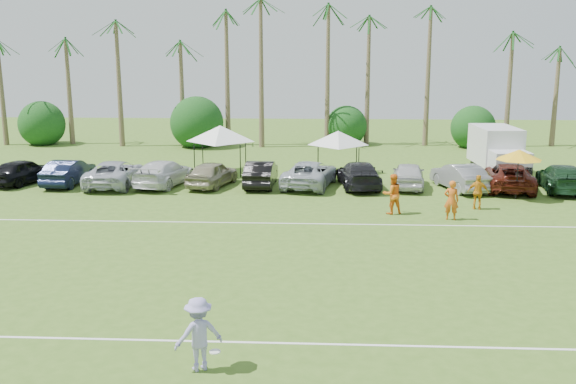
{
  "coord_description": "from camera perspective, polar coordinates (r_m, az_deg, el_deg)",
  "views": [
    {
      "loc": [
        3.87,
        -13.51,
        7.45
      ],
      "look_at": [
        2.51,
        13.26,
        1.6
      ],
      "focal_mm": 40.0,
      "sensor_mm": 36.0,
      "label": 1
    }
  ],
  "objects": [
    {
      "name": "sideline_player_a",
      "position": [
        29.91,
        14.32,
        -0.7
      ],
      "size": [
        0.73,
        0.55,
        1.82
      ],
      "primitive_type": "imported",
      "rotation": [
        0.0,
        0.0,
        2.97
      ],
      "color": "#D35A17",
      "rests_on": "ground"
    },
    {
      "name": "canopy_tent_right",
      "position": [
        40.11,
        4.49,
        5.44
      ],
      "size": [
        3.85,
        3.85,
        3.12
      ],
      "color": "black",
      "rests_on": "ground"
    },
    {
      "name": "sideline_player_c",
      "position": [
        32.26,
        16.55,
        -0.01
      ],
      "size": [
        1.06,
        0.64,
        1.69
      ],
      "primitive_type": "imported",
      "rotation": [
        0.0,
        0.0,
        2.9
      ],
      "color": "orange",
      "rests_on": "ground"
    },
    {
      "name": "parked_car_0",
      "position": [
        40.07,
        -22.5,
        1.72
      ],
      "size": [
        2.96,
        4.62,
        1.46
      ],
      "primitive_type": "imported",
      "rotation": [
        0.0,
        0.0,
        2.83
      ],
      "color": "black",
      "rests_on": "ground"
    },
    {
      "name": "bush_tree_0",
      "position": [
        57.55,
        -20.65,
        5.89
      ],
      "size": [
        4.0,
        4.0,
        4.0
      ],
      "color": "brown",
      "rests_on": "ground"
    },
    {
      "name": "parked_car_5",
      "position": [
        36.35,
        -2.42,
        1.65
      ],
      "size": [
        1.65,
        4.48,
        1.46
      ],
      "primitive_type": "imported",
      "rotation": [
        0.0,
        0.0,
        3.12
      ],
      "color": "black",
      "rests_on": "ground"
    },
    {
      "name": "bush_tree_3",
      "position": [
        54.19,
        15.9,
        5.86
      ],
      "size": [
        4.0,
        4.0,
        4.0
      ],
      "color": "brown",
      "rests_on": "ground"
    },
    {
      "name": "field_lines",
      "position": [
        23.09,
        -6.95,
        -6.59
      ],
      "size": [
        80.0,
        12.1,
        0.01
      ],
      "color": "white",
      "rests_on": "ground"
    },
    {
      "name": "box_truck",
      "position": [
        40.86,
        18.2,
        3.47
      ],
      "size": [
        2.44,
        5.9,
        3.0
      ],
      "rotation": [
        0.0,
        0.0,
        0.04
      ],
      "color": "silver",
      "rests_on": "ground"
    },
    {
      "name": "parked_car_8",
      "position": [
        36.51,
        10.65,
        1.5
      ],
      "size": [
        2.25,
        4.48,
        1.46
      ],
      "primitive_type": "imported",
      "rotation": [
        0.0,
        0.0,
        3.02
      ],
      "color": "silver",
      "rests_on": "ground"
    },
    {
      "name": "palm_tree_8",
      "position": [
        52.31,
        13.24,
        12.03
      ],
      "size": [
        2.4,
        2.4,
        8.9
      ],
      "color": "brown",
      "rests_on": "ground"
    },
    {
      "name": "palm_tree_4",
      "position": [
        52.1,
        -5.93,
        12.29
      ],
      "size": [
        2.4,
        2.4,
        8.9
      ],
      "color": "brown",
      "rests_on": "ground"
    },
    {
      "name": "palm_tree_2",
      "position": [
        53.92,
        -14.66,
        13.8
      ],
      "size": [
        2.4,
        2.4,
        10.9
      ],
      "color": "brown",
      "rests_on": "ground"
    },
    {
      "name": "bush_tree_2",
      "position": [
        52.85,
        5.22,
        6.13
      ],
      "size": [
        4.0,
        4.0,
        4.0
      ],
      "color": "brown",
      "rests_on": "ground"
    },
    {
      "name": "parked_car_2",
      "position": [
        37.68,
        -15.13,
        1.61
      ],
      "size": [
        2.5,
        5.3,
        1.46
      ],
      "primitive_type": "imported",
      "rotation": [
        0.0,
        0.0,
        3.15
      ],
      "color": "#B2B6C0",
      "rests_on": "ground"
    },
    {
      "name": "parked_car_11",
      "position": [
        38.17,
        23.15,
        1.18
      ],
      "size": [
        2.75,
        5.28,
        1.46
      ],
      "primitive_type": "imported",
      "rotation": [
        0.0,
        0.0,
        3.0
      ],
      "color": "#17371E",
      "rests_on": "ground"
    },
    {
      "name": "canopy_tent_left",
      "position": [
        40.23,
        -6.05,
        5.9
      ],
      "size": [
        4.33,
        4.33,
        3.5
      ],
      "color": "black",
      "rests_on": "ground"
    },
    {
      "name": "palm_tree_9",
      "position": [
        53.42,
        18.7,
        12.65
      ],
      "size": [
        2.4,
        2.4,
        9.9
      ],
      "color": "brown",
      "rests_on": "ground"
    },
    {
      "name": "palm_tree_6",
      "position": [
        51.54,
        3.13,
        14.26
      ],
      "size": [
        2.4,
        2.4,
        10.9
      ],
      "color": "brown",
      "rests_on": "ground"
    },
    {
      "name": "ground",
      "position": [
        15.9,
        -12.0,
        -15.92
      ],
      "size": [
        120.0,
        120.0,
        0.0
      ],
      "primitive_type": "plane",
      "color": "#40631D",
      "rests_on": "ground"
    },
    {
      "name": "palm_tree_7",
      "position": [
        51.74,
        7.74,
        15.1
      ],
      "size": [
        2.4,
        2.4,
        11.9
      ],
      "color": "brown",
      "rests_on": "ground"
    },
    {
      "name": "palm_tree_3",
      "position": [
        52.92,
        -10.43,
        14.95
      ],
      "size": [
        2.4,
        2.4,
        11.9
      ],
      "color": "brown",
      "rests_on": "ground"
    },
    {
      "name": "palm_tree_5",
      "position": [
        51.66,
        -1.44,
        13.31
      ],
      "size": [
        2.4,
        2.4,
        9.9
      ],
      "color": "brown",
      "rests_on": "ground"
    },
    {
      "name": "frisbee_player",
      "position": [
        15.73,
        -7.95,
        -12.39
      ],
      "size": [
        1.35,
        1.13,
        1.81
      ],
      "rotation": [
        0.0,
        0.0,
        3.61
      ],
      "color": "#9D95D3",
      "rests_on": "ground"
    },
    {
      "name": "parked_car_1",
      "position": [
        38.82,
        -18.92,
        1.68
      ],
      "size": [
        1.76,
        4.51,
        1.46
      ],
      "primitive_type": "imported",
      "rotation": [
        0.0,
        0.0,
        3.09
      ],
      "color": "black",
      "rests_on": "ground"
    },
    {
      "name": "parked_car_3",
      "position": [
        37.14,
        -10.96,
        1.67
      ],
      "size": [
        3.06,
        5.36,
        1.46
      ],
      "primitive_type": "imported",
      "rotation": [
        0.0,
        0.0,
        2.93
      ],
      "color": "silver",
      "rests_on": "ground"
    },
    {
      "name": "parked_car_4",
      "position": [
        36.53,
        -6.77,
        1.63
      ],
      "size": [
        2.75,
        4.59,
        1.46
      ],
      "primitive_type": "imported",
      "rotation": [
        0.0,
        0.0,
        2.89
      ],
      "color": "gray",
      "rests_on": "ground"
    },
    {
      "name": "parked_car_9",
      "position": [
        36.65,
        15.01,
        1.33
      ],
      "size": [
        2.67,
        4.69,
        1.46
      ],
      "primitive_type": "imported",
      "rotation": [
        0.0,
        0.0,
        3.41
      ],
      "color": "gray",
      "rests_on": "ground"
    },
    {
      "name": "palm_tree_1",
      "position": [
        55.58,
        -19.65,
        12.55
      ],
      "size": [
        2.4,
        2.4,
        9.9
      ],
      "color": "brown",
      "rests_on": "ground"
    },
    {
      "name": "palm_tree_10",
      "position": [
        54.97,
        23.92,
        13.13
      ],
      "size": [
        2.4,
        2.4,
        10.9
      ],
      "color": "brown",
      "rests_on": "ground"
    },
    {
      "name": "bush_tree_1",
      "position": [
        53.72,
        -7.75,
        6.17
      ],
      "size": [
        4.0,
        4.0,
        4.0
      ],
      "color": "brown",
      "rests_on": "ground"
    },
    {
      "name": "market_umbrella",
      "position": [
        34.8,
        19.84,
        3.14
      ],
      "size": [
        2.34,
        2.34,
        2.61
      ],
      "color": "black",
      "rests_on": "ground"
    },
    {
      "name": "parked_car_6",
      "position": [
        36.25,
        1.94,
        1.63
      ],
      "size": [
        3.43,
        5.65,
        1.46
      ],
      "primitive_type": "imported",
      "rotation": [
        0.0,
        0.0,
        2.94
      ],
      "color": "#ADB3BB",
      "rests_on": "ground"
    },
    {
      "name": "sideline_player_b",
      "position": [
        30.43,
        9.25,
        -0.17
      ],
      "size": [
        1.1,
        0.97,
        1.91
      ],
      "primitive_type": "imported",
      "rotation": [
        0.0,
        0.0,
        3.45
      ],
      "color": "orange",
      "rests_on": "ground"
    },
    {
      "name": "parked_car_7",
      "position": [
        36.25,
        6.31,
        1.56
      ],
      "size": [
        2.55,
        5.22,
        1.46
      ],
      "primitive_type": "imported",
      "rotation": [
        0.0,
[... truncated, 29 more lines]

